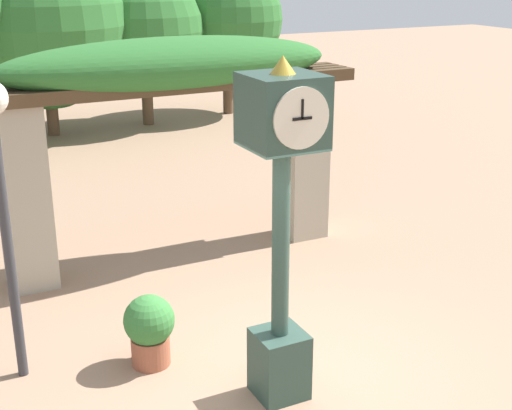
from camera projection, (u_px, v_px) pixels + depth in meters
name	position (u px, v px, depth m)	size (l,w,h in m)	color
ground_plane	(293.00, 371.00, 7.32)	(60.00, 60.00, 0.00)	#9E7A60
pedestal_clock	(281.00, 211.00, 6.33)	(0.63, 0.68, 3.26)	#2D473D
pergola	(172.00, 99.00, 9.38)	(5.21, 1.19, 3.06)	#A89E89
potted_plant_near_right	(150.00, 328.00, 7.32)	(0.53, 0.53, 0.77)	#9E563D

